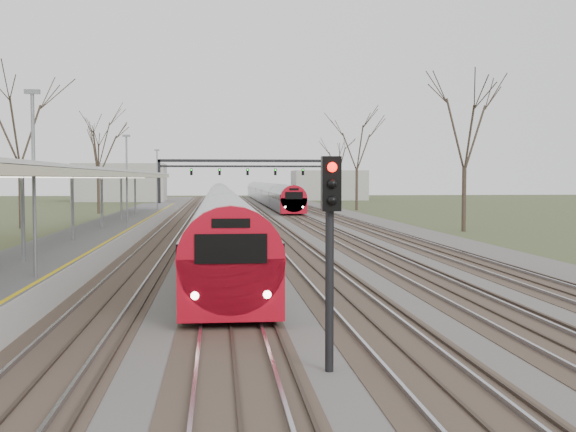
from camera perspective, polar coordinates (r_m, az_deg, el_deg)
track_bed at (r=61.06m, az=-2.72°, el=-0.42°), size 24.00×160.00×0.22m
platform at (r=43.94m, az=-13.76°, el=-1.26°), size 3.50×69.00×1.00m
canopy at (r=39.36m, az=-14.76°, el=3.23°), size 4.10×50.00×3.11m
signal_gantry at (r=90.92m, az=-3.67°, el=3.76°), size 21.00×0.59×6.08m
tree_west_far at (r=55.88m, az=-20.48°, el=7.24°), size 5.50×5.50×11.33m
tree_east_far at (r=50.87m, az=13.80°, el=6.96°), size 5.00×5.00×10.30m
train_near at (r=61.84m, az=-5.32°, el=0.93°), size 2.62×90.21×3.05m
train_far at (r=106.17m, az=-1.67°, el=1.80°), size 2.62×75.21×3.05m
signal_post at (r=13.27m, az=3.36°, el=-1.22°), size 0.35×0.45×4.10m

